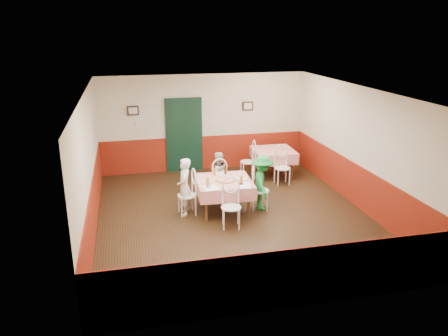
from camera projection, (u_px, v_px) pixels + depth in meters
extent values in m
plane|color=black|center=(233.00, 215.00, 9.86)|extent=(7.00, 7.00, 0.00)
plane|color=white|center=(234.00, 91.00, 9.00)|extent=(7.00, 7.00, 0.00)
cube|color=beige|center=(204.00, 123.00, 12.67)|extent=(6.00, 0.10, 2.80)
cube|color=beige|center=(293.00, 224.00, 6.18)|extent=(6.00, 0.10, 2.80)
cube|color=beige|center=(89.00, 165.00, 8.79)|extent=(0.10, 7.00, 2.80)
cube|color=beige|center=(359.00, 148.00, 10.07)|extent=(0.10, 7.00, 2.80)
cube|color=maroon|center=(205.00, 153.00, 12.94)|extent=(6.00, 0.03, 1.00)
cube|color=maroon|center=(290.00, 279.00, 6.48)|extent=(6.00, 0.03, 1.00)
cube|color=maroon|center=(94.00, 207.00, 9.07)|extent=(0.03, 7.00, 1.00)
cube|color=maroon|center=(355.00, 184.00, 10.34)|extent=(0.03, 7.00, 1.00)
cube|color=black|center=(184.00, 136.00, 12.61)|extent=(0.96, 0.06, 2.10)
cube|color=black|center=(133.00, 111.00, 12.06)|extent=(0.32, 0.03, 0.26)
cube|color=black|center=(248.00, 106.00, 12.76)|extent=(0.32, 0.03, 0.26)
cube|color=white|center=(137.00, 123.00, 12.19)|extent=(0.10, 0.03, 0.10)
cube|color=red|center=(224.00, 196.00, 9.97)|extent=(1.28, 1.28, 0.77)
cube|color=red|center=(273.00, 163.00, 12.41)|extent=(1.16, 1.16, 0.77)
cylinder|color=#B74723|center=(225.00, 180.00, 9.83)|extent=(0.46, 0.46, 0.03)
cylinder|color=white|center=(207.00, 181.00, 9.79)|extent=(0.26, 0.26, 0.01)
cylinder|color=white|center=(242.00, 179.00, 9.92)|extent=(0.26, 0.26, 0.01)
cylinder|color=white|center=(220.00, 174.00, 10.26)|extent=(0.26, 0.26, 0.01)
cylinder|color=#BF7219|center=(208.00, 182.00, 9.54)|extent=(0.09, 0.09, 0.16)
cylinder|color=#BF7219|center=(241.00, 179.00, 9.71)|extent=(0.08, 0.08, 0.14)
cylinder|color=#BF7219|center=(214.00, 172.00, 10.18)|extent=(0.08, 0.08, 0.13)
cylinder|color=#381C0A|center=(225.00, 169.00, 10.23)|extent=(0.07, 0.07, 0.23)
cylinder|color=silver|center=(208.00, 186.00, 9.37)|extent=(0.04, 0.04, 0.09)
cylinder|color=silver|center=(210.00, 186.00, 9.35)|extent=(0.04, 0.04, 0.09)
cylinder|color=#B23319|center=(207.00, 185.00, 9.41)|extent=(0.04, 0.04, 0.09)
cube|color=white|center=(211.00, 188.00, 9.40)|extent=(0.33, 0.43, 0.00)
cube|color=white|center=(244.00, 185.00, 9.53)|extent=(0.39, 0.46, 0.00)
cube|color=black|center=(240.00, 184.00, 9.60)|extent=(0.11, 0.10, 0.02)
imported|color=gray|center=(184.00, 187.00, 9.74)|extent=(0.40, 0.53, 1.31)
imported|color=gray|center=(218.00, 175.00, 10.75)|extent=(0.63, 0.52, 1.17)
imported|color=gray|center=(262.00, 183.00, 10.04)|extent=(0.62, 0.91, 1.29)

